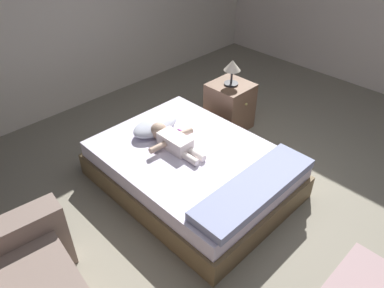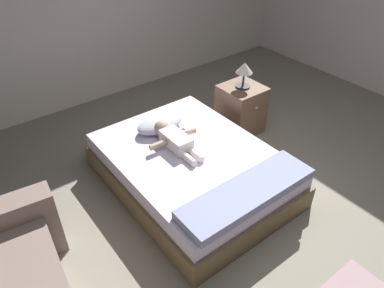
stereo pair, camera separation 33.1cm
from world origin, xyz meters
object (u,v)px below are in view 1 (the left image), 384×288
Objects in this scene: lamp at (232,68)px; bed at (192,169)px; baby at (171,140)px; nightstand at (230,106)px; toothbrush at (182,131)px; pillow at (155,126)px.

bed is at bearing -157.67° from lamp.
lamp reaches higher than baby.
lamp is at bearing 22.33° from bed.
bed is 1.14m from nightstand.
toothbrush is 0.26× the size of nightstand.
lamp reaches higher than bed.
lamp is at bearing -4.23° from pillow.
toothbrush is at bearing -45.38° from pillow.
nightstand is at bearing -90.00° from lamp.
bed is 12.47× the size of toothbrush.
bed is 0.42m from toothbrush.
toothbrush is 0.89m from nightstand.
toothbrush is at bearing -172.58° from nightstand.
baby is at bearing -99.21° from pillow.
baby reaches higher than bed.
nightstand is (1.05, 0.43, 0.09)m from bed.
pillow is (-0.01, 0.51, 0.27)m from bed.
lamp is at bearing 7.42° from toothbrush.
lamp is at bearing 11.03° from baby.
baby is (-0.05, -0.29, 0.00)m from pillow.
baby is at bearing -168.97° from lamp.
baby reaches higher than toothbrush.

